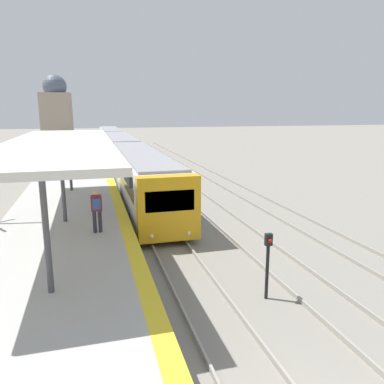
# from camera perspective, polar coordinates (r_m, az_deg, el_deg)

# --- Properties ---
(platform_canopy) EXTENTS (4.00, 16.24, 3.38)m
(platform_canopy) POSITION_cam_1_polar(r_m,az_deg,el_deg) (16.06, -19.36, 6.94)
(platform_canopy) COLOR beige
(platform_canopy) RESTS_ON station_platform
(person_on_platform) EXTENTS (0.40, 0.40, 1.66)m
(person_on_platform) POSITION_cam_1_polar(r_m,az_deg,el_deg) (14.52, -14.33, -2.31)
(person_on_platform) COLOR #2D2D33
(person_on_platform) RESTS_ON station_platform
(train_near) EXTENTS (2.58, 47.36, 3.05)m
(train_near) POSITION_cam_1_polar(r_m,az_deg,el_deg) (38.11, -10.85, 6.40)
(train_near) COLOR gold
(train_near) RESTS_ON ground_plane
(signal_post_near) EXTENTS (0.20, 0.21, 2.03)m
(signal_post_near) POSITION_cam_1_polar(r_m,az_deg,el_deg) (11.27, 11.47, -10.01)
(signal_post_near) COLOR black
(signal_post_near) RESTS_ON ground_plane
(distant_domed_building) EXTENTS (4.57, 4.57, 10.81)m
(distant_domed_building) POSITION_cam_1_polar(r_m,az_deg,el_deg) (62.32, -19.93, 11.22)
(distant_domed_building) COLOR gray
(distant_domed_building) RESTS_ON ground_plane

